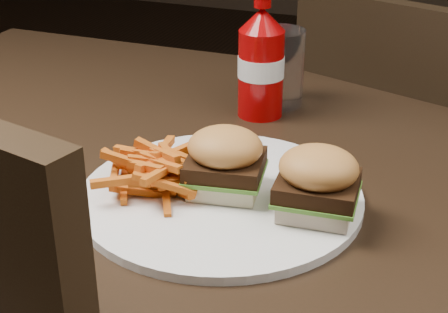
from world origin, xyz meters
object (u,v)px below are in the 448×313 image
(plate, at_px, (221,196))
(ketchup_bottle, at_px, (261,75))
(chair_far, at_px, (434,219))
(dining_table, at_px, (211,171))
(tumbler, at_px, (279,68))

(plate, height_order, ketchup_bottle, ketchup_bottle)
(chair_far, xyz_separation_m, plate, (-0.21, -0.60, 0.33))
(chair_far, height_order, plate, plate)
(chair_far, distance_m, plate, 0.71)
(dining_table, height_order, ketchup_bottle, ketchup_bottle)
(plate, bearing_deg, chair_far, 70.33)
(plate, distance_m, tumbler, 0.31)
(dining_table, bearing_deg, ketchup_bottle, 84.80)
(dining_table, height_order, tumbler, tumbler)
(chair_far, xyz_separation_m, tumbler, (-0.24, -0.30, 0.38))
(chair_far, height_order, ketchup_bottle, ketchup_bottle)
(chair_far, distance_m, ketchup_bottle, 0.57)
(chair_far, bearing_deg, dining_table, 80.89)
(ketchup_bottle, relative_size, tumbler, 1.11)
(chair_far, bearing_deg, plate, 89.17)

